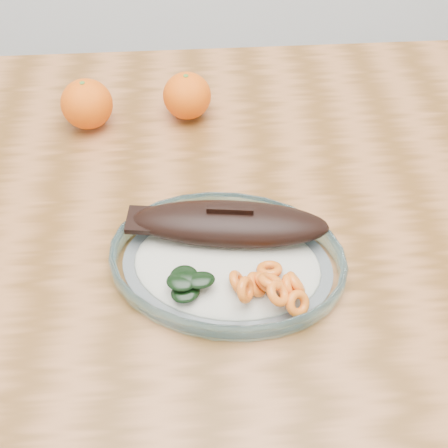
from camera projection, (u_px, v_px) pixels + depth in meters
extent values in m
plane|color=slate|center=(210.00, 410.00, 1.38)|extent=(3.00, 3.00, 0.00)
cube|color=brown|center=(200.00, 207.00, 0.83)|extent=(1.20, 0.80, 0.04)
cylinder|color=brown|center=(422.00, 200.00, 1.36)|extent=(0.06, 0.06, 0.71)
ellipsoid|color=white|center=(227.00, 266.00, 0.73)|extent=(0.61, 0.49, 0.01)
torus|color=#92D1E1|center=(227.00, 261.00, 0.72)|extent=(0.64, 0.64, 0.03)
ellipsoid|color=silver|center=(227.00, 257.00, 0.71)|extent=(0.55, 0.43, 0.02)
ellipsoid|color=black|center=(230.00, 215.00, 0.72)|extent=(0.27, 0.11, 0.04)
ellipsoid|color=black|center=(230.00, 219.00, 0.73)|extent=(0.23, 0.09, 0.02)
cube|color=black|center=(144.00, 212.00, 0.73)|extent=(0.05, 0.05, 0.01)
cube|color=black|center=(230.00, 205.00, 0.71)|extent=(0.06, 0.01, 0.02)
torus|color=#D14A0F|center=(270.00, 261.00, 0.69)|extent=(0.04, 0.04, 0.02)
torus|color=#D14A0F|center=(297.00, 275.00, 0.67)|extent=(0.03, 0.04, 0.04)
torus|color=#D14A0F|center=(238.00, 275.00, 0.67)|extent=(0.03, 0.04, 0.04)
torus|color=#D14A0F|center=(280.00, 278.00, 0.67)|extent=(0.04, 0.04, 0.04)
torus|color=#D14A0F|center=(299.00, 296.00, 0.65)|extent=(0.03, 0.04, 0.04)
torus|color=#D14A0F|center=(257.00, 277.00, 0.67)|extent=(0.03, 0.04, 0.04)
torus|color=#D14A0F|center=(266.00, 274.00, 0.67)|extent=(0.04, 0.04, 0.03)
torus|color=#D14A0F|center=(291.00, 279.00, 0.67)|extent=(0.03, 0.04, 0.03)
torus|color=#D14A0F|center=(271.00, 273.00, 0.66)|extent=(0.05, 0.04, 0.03)
torus|color=#D14A0F|center=(246.00, 282.00, 0.65)|extent=(0.03, 0.04, 0.04)
torus|color=#D14A0F|center=(279.00, 285.00, 0.64)|extent=(0.03, 0.04, 0.03)
ellipsoid|color=black|center=(185.00, 284.00, 0.67)|extent=(0.04, 0.04, 0.01)
ellipsoid|color=black|center=(184.00, 273.00, 0.68)|extent=(0.05, 0.05, 0.01)
ellipsoid|color=black|center=(183.00, 269.00, 0.67)|extent=(0.04, 0.04, 0.01)
ellipsoid|color=black|center=(180.00, 274.00, 0.66)|extent=(0.04, 0.04, 0.01)
ellipsoid|color=black|center=(200.00, 272.00, 0.66)|extent=(0.04, 0.03, 0.01)
sphere|color=#E64A04|center=(87.00, 104.00, 0.90)|extent=(0.08, 0.08, 0.08)
sphere|color=#E64A04|center=(187.00, 96.00, 0.91)|extent=(0.08, 0.08, 0.08)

